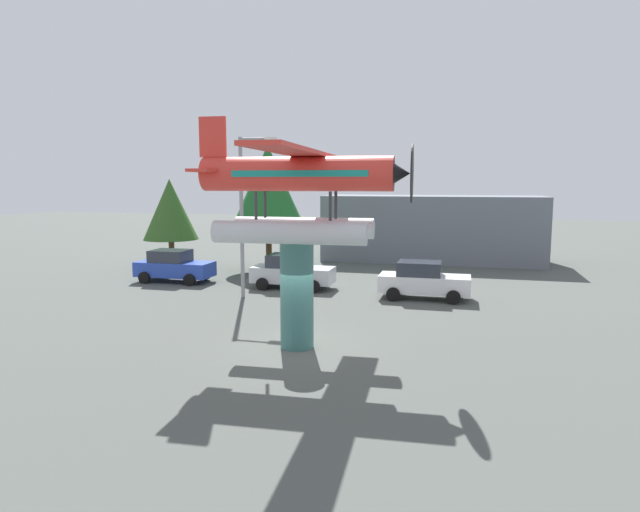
{
  "coord_description": "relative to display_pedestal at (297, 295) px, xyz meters",
  "views": [
    {
      "loc": [
        5.19,
        -16.83,
        5.42
      ],
      "look_at": [
        0.0,
        3.0,
        2.67
      ],
      "focal_mm": 30.65,
      "sensor_mm": 36.0,
      "label": 1
    }
  ],
  "objects": [
    {
      "name": "storefront_building",
      "position": [
        3.14,
        22.0,
        0.49
      ],
      "size": [
        14.83,
        5.26,
        4.53
      ],
      "primitive_type": "cube",
      "color": "slate",
      "rests_on": "ground"
    },
    {
      "name": "car_far_white",
      "position": [
        3.49,
        8.8,
        -0.9
      ],
      "size": [
        4.2,
        2.02,
        1.76
      ],
      "color": "white",
      "rests_on": "ground"
    },
    {
      "name": "display_pedestal",
      "position": [
        0.0,
        0.0,
        0.0
      ],
      "size": [
        1.1,
        1.1,
        3.55
      ],
      "primitive_type": "cylinder",
      "color": "#386B66",
      "rests_on": "ground"
    },
    {
      "name": "car_mid_silver",
      "position": [
        -3.26,
        9.7,
        -0.9
      ],
      "size": [
        4.2,
        2.02,
        1.76
      ],
      "color": "silver",
      "rests_on": "ground"
    },
    {
      "name": "car_near_blue",
      "position": [
        -10.11,
        9.84,
        -0.9
      ],
      "size": [
        4.2,
        2.02,
        1.76
      ],
      "color": "#2847B7",
      "rests_on": "ground"
    },
    {
      "name": "streetlight_primary",
      "position": [
        -4.65,
        7.0,
        2.61
      ],
      "size": [
        1.84,
        0.28,
        7.51
      ],
      "color": "gray",
      "rests_on": "ground"
    },
    {
      "name": "tree_east",
      "position": [
        -6.15,
        14.21,
        3.14
      ],
      "size": [
        4.94,
        4.94,
        7.67
      ],
      "color": "brown",
      "rests_on": "ground"
    },
    {
      "name": "tree_west",
      "position": [
        -12.88,
        14.46,
        1.95
      ],
      "size": [
        3.47,
        3.47,
        5.67
      ],
      "color": "brown",
      "rests_on": "ground"
    },
    {
      "name": "ground_plane",
      "position": [
        0.0,
        0.0,
        -1.78
      ],
      "size": [
        140.0,
        140.0,
        0.0
      ],
      "primitive_type": "plane",
      "color": "#4C514C"
    },
    {
      "name": "floatplane_monument",
      "position": [
        0.13,
        0.01,
        3.45
      ],
      "size": [
        6.96,
        10.45,
        4.0
      ],
      "rotation": [
        0.0,
        0.0,
        0.06
      ],
      "color": "silver",
      "rests_on": "display_pedestal"
    }
  ]
}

